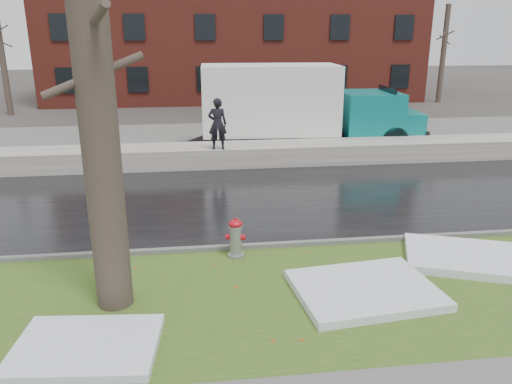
{
  "coord_description": "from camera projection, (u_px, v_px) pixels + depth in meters",
  "views": [
    {
      "loc": [
        -1.27,
        -9.43,
        4.8
      ],
      "look_at": [
        0.24,
        2.2,
        1.0
      ],
      "focal_mm": 35.0,
      "sensor_mm": 36.0,
      "label": 1
    }
  ],
  "objects": [
    {
      "name": "worker",
      "position": [
        217.0,
        124.0,
        17.61
      ],
      "size": [
        0.69,
        0.48,
        1.83
      ],
      "primitive_type": "imported",
      "rotation": [
        0.0,
        0.0,
        3.07
      ],
      "color": "black",
      "rests_on": "snowbank"
    },
    {
      "name": "brick_building",
      "position": [
        232.0,
        28.0,
        37.53
      ],
      "size": [
        26.0,
        12.0,
        10.0
      ],
      "primitive_type": "cube",
      "color": "maroon",
      "rests_on": "ground"
    },
    {
      "name": "parking_lot",
      "position": [
        221.0,
        140.0,
        22.79
      ],
      "size": [
        60.0,
        9.0,
        0.03
      ],
      "primitive_type": "cube",
      "color": "slate",
      "rests_on": "ground"
    },
    {
      "name": "curb",
      "position": [
        253.0,
        247.0,
        11.45
      ],
      "size": [
        60.0,
        0.15,
        0.14
      ],
      "primitive_type": "cube",
      "color": "slate",
      "rests_on": "ground"
    },
    {
      "name": "ground",
      "position": [
        258.0,
        269.0,
        10.53
      ],
      "size": [
        120.0,
        120.0,
        0.0
      ],
      "primitive_type": "plane",
      "color": "#47423D",
      "rests_on": "ground"
    },
    {
      "name": "snowbank",
      "position": [
        227.0,
        155.0,
        18.62
      ],
      "size": [
        60.0,
        1.6,
        0.75
      ],
      "primitive_type": "cube",
      "color": "beige",
      "rests_on": "ground"
    },
    {
      "name": "snow_patch_side",
      "position": [
        474.0,
        258.0,
        10.74
      ],
      "size": [
        3.26,
        2.68,
        0.18
      ],
      "primitive_type": "cube",
      "rotation": [
        0.0,
        0.0,
        -0.36
      ],
      "color": "white",
      "rests_on": "verge"
    },
    {
      "name": "bg_tree_center",
      "position": [
        118.0,
        54.0,
        33.3
      ],
      "size": [
        1.4,
        1.62,
        6.5
      ],
      "color": "brown",
      "rests_on": "ground"
    },
    {
      "name": "verge",
      "position": [
        267.0,
        298.0,
        9.35
      ],
      "size": [
        60.0,
        4.5,
        0.04
      ],
      "primitive_type": "cube",
      "color": "#314D19",
      "rests_on": "ground"
    },
    {
      "name": "bg_tree_left",
      "position": [
        2.0,
        57.0,
        28.79
      ],
      "size": [
        1.4,
        1.62,
        6.5
      ],
      "color": "brown",
      "rests_on": "ground"
    },
    {
      "name": "tree",
      "position": [
        94.0,
        81.0,
        7.93
      ],
      "size": [
        1.59,
        1.84,
        7.95
      ],
      "rotation": [
        0.0,
        0.0,
        0.01
      ],
      "color": "brown",
      "rests_on": "verge"
    },
    {
      "name": "snow_patch_near",
      "position": [
        365.0,
        290.0,
        9.45
      ],
      "size": [
        2.8,
        2.27,
        0.16
      ],
      "primitive_type": "cube",
      "rotation": [
        0.0,
        0.0,
        0.11
      ],
      "color": "white",
      "rests_on": "verge"
    },
    {
      "name": "snow_patch_far",
      "position": [
        86.0,
        347.0,
        7.77
      ],
      "size": [
        2.34,
        1.8,
        0.14
      ],
      "primitive_type": "cube",
      "rotation": [
        0.0,
        0.0,
        -0.1
      ],
      "color": "white",
      "rests_on": "verge"
    },
    {
      "name": "fire_hydrant",
      "position": [
        236.0,
        236.0,
        10.89
      ],
      "size": [
        0.45,
        0.41,
        0.91
      ],
      "rotation": [
        0.0,
        0.0,
        -0.24
      ],
      "color": "gray",
      "rests_on": "verge"
    },
    {
      "name": "bg_tree_right",
      "position": [
        443.0,
        53.0,
        34.1
      ],
      "size": [
        1.4,
        1.62,
        6.5
      ],
      "color": "brown",
      "rests_on": "ground"
    },
    {
      "name": "road",
      "position": [
        238.0,
        200.0,
        14.77
      ],
      "size": [
        60.0,
        7.0,
        0.03
      ],
      "primitive_type": "cube",
      "color": "black",
      "rests_on": "ground"
    },
    {
      "name": "box_truck",
      "position": [
        297.0,
        106.0,
        20.53
      ],
      "size": [
        10.56,
        2.82,
        3.51
      ],
      "rotation": [
        0.0,
        0.0,
        -0.04
      ],
      "color": "black",
      "rests_on": "ground"
    }
  ]
}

